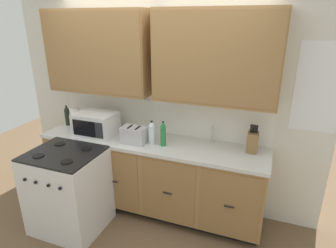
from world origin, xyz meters
TOP-DOWN VIEW (x-y plane):
  - ground_plane at (0.00, 0.00)m, footprint 8.00×8.00m
  - wall_unit at (0.00, 0.50)m, footprint 3.88×0.40m
  - counter_run at (0.00, 0.30)m, footprint 2.71×0.64m
  - stove_range at (-0.73, -0.33)m, footprint 0.76×0.68m
  - microwave at (-0.69, 0.24)m, footprint 0.48×0.37m
  - toaster at (-0.15, 0.18)m, footprint 0.28×0.18m
  - knife_block at (1.14, 0.42)m, footprint 0.11×0.14m
  - sink_faucet at (0.69, 0.51)m, footprint 0.02×0.02m
  - paper_towel_roll at (-1.11, 0.38)m, footprint 0.12×0.12m
  - bottle_green at (0.19, 0.23)m, footprint 0.06×0.06m
  - bottle_clear at (0.05, 0.24)m, footprint 0.08×0.08m
  - bottle_dark at (-1.25, 0.40)m, footprint 0.06×0.06m

SIDE VIEW (x-z plane):
  - ground_plane at x=0.00m, z-range 0.00..0.00m
  - stove_range at x=-0.73m, z-range 0.00..0.95m
  - counter_run at x=0.00m, z-range 0.01..0.94m
  - toaster at x=-0.15m, z-range 0.93..1.12m
  - sink_faucet at x=0.69m, z-range 0.93..1.13m
  - knife_block at x=1.14m, z-range 0.89..1.20m
  - paper_towel_roll at x=-1.11m, z-range 0.93..1.19m
  - bottle_dark at x=-1.25m, z-range 0.93..1.20m
  - bottle_clear at x=0.05m, z-range 0.93..1.20m
  - microwave at x=-0.69m, z-range 0.93..1.21m
  - bottle_green at x=0.19m, z-range 0.93..1.22m
  - wall_unit at x=0.00m, z-range 0.41..2.92m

